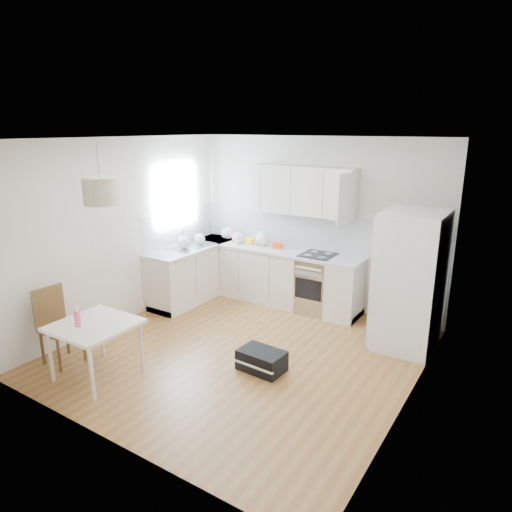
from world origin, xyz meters
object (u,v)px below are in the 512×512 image
at_px(dining_table, 95,329).
at_px(refrigerator, 411,281).
at_px(dining_chair, 61,327).
at_px(gym_bag, 262,360).

bearing_deg(dining_table, refrigerator, 44.38).
distance_m(dining_table, dining_chair, 0.63).
distance_m(dining_table, gym_bag, 1.98).
bearing_deg(gym_bag, dining_chair, -148.36).
bearing_deg(refrigerator, dining_table, -135.84).
xyz_separation_m(refrigerator, dining_chair, (-3.43, -2.79, -0.43)).
relative_size(dining_table, dining_chair, 0.89).
xyz_separation_m(dining_chair, gym_bag, (2.16, 1.17, -0.35)).
xyz_separation_m(refrigerator, dining_table, (-2.81, -2.77, -0.31)).
height_order(refrigerator, gym_bag, refrigerator).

